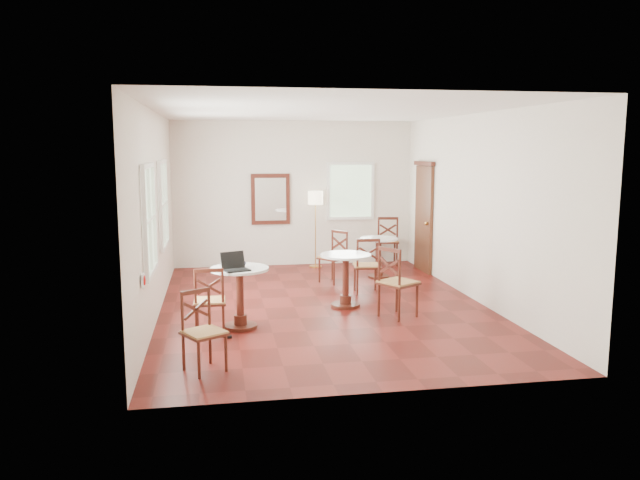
{
  "coord_description": "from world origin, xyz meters",
  "views": [
    {
      "loc": [
        -1.63,
        -9.22,
        2.45
      ],
      "look_at": [
        0.0,
        0.3,
        1.0
      ],
      "focal_mm": 34.43,
      "sensor_mm": 36.0,
      "label": 1
    }
  ],
  "objects_px": {
    "cafe_table_back": "(379,253)",
    "mouse": "(232,268)",
    "cafe_table_mid": "(346,274)",
    "water_glass": "(223,265)",
    "laptop": "(235,266)",
    "chair_near_b": "(203,331)",
    "chair_mid_b": "(397,282)",
    "chair_back_b": "(334,257)",
    "chair_back_a": "(387,241)",
    "power_adapter": "(228,337)",
    "chair_mid_a": "(367,266)",
    "chair_near_a": "(210,301)",
    "navy_mug": "(240,263)",
    "cafe_table_near": "(240,291)",
    "floor_lamp": "(315,203)"
  },
  "relations": [
    {
      "from": "cafe_table_back",
      "to": "mouse",
      "type": "xyz_separation_m",
      "value": [
        -2.84,
        -2.99,
        0.39
      ]
    },
    {
      "from": "cafe_table_mid",
      "to": "water_glass",
      "type": "xyz_separation_m",
      "value": [
        -1.89,
        -0.96,
        0.39
      ]
    },
    {
      "from": "mouse",
      "to": "laptop",
      "type": "bearing_deg",
      "value": -72.87
    },
    {
      "from": "chair_near_b",
      "to": "laptop",
      "type": "xyz_separation_m",
      "value": [
        0.4,
        1.41,
        0.46
      ]
    },
    {
      "from": "cafe_table_mid",
      "to": "chair_mid_b",
      "type": "bearing_deg",
      "value": -49.59
    },
    {
      "from": "cafe_table_back",
      "to": "water_glass",
      "type": "bearing_deg",
      "value": -134.95
    },
    {
      "from": "cafe_table_back",
      "to": "chair_mid_b",
      "type": "xyz_separation_m",
      "value": [
        -0.47,
        -2.73,
        0.05
      ]
    },
    {
      "from": "cafe_table_back",
      "to": "chair_back_b",
      "type": "distance_m",
      "value": 0.96
    },
    {
      "from": "chair_near_b",
      "to": "chair_back_a",
      "type": "relative_size",
      "value": 0.87
    },
    {
      "from": "water_glass",
      "to": "power_adapter",
      "type": "bearing_deg",
      "value": -82.57
    },
    {
      "from": "chair_mid_a",
      "to": "laptop",
      "type": "distance_m",
      "value": 2.96
    },
    {
      "from": "mouse",
      "to": "chair_back_a",
      "type": "bearing_deg",
      "value": 46.12
    },
    {
      "from": "cafe_table_mid",
      "to": "chair_near_b",
      "type": "distance_m",
      "value": 3.26
    },
    {
      "from": "cafe_table_back",
      "to": "laptop",
      "type": "xyz_separation_m",
      "value": [
        -2.81,
        -3.06,
        0.43
      ]
    },
    {
      "from": "chair_back_a",
      "to": "chair_back_b",
      "type": "xyz_separation_m",
      "value": [
        -1.43,
        -1.49,
        -0.04
      ]
    },
    {
      "from": "chair_mid_b",
      "to": "mouse",
      "type": "xyz_separation_m",
      "value": [
        -2.37,
        -0.25,
        0.34
      ]
    },
    {
      "from": "cafe_table_back",
      "to": "chair_mid_a",
      "type": "height_order",
      "value": "chair_mid_a"
    },
    {
      "from": "cafe_table_mid",
      "to": "mouse",
      "type": "xyz_separation_m",
      "value": [
        -1.76,
        -0.97,
        0.35
      ]
    },
    {
      "from": "chair_mid_b",
      "to": "mouse",
      "type": "distance_m",
      "value": 2.41
    },
    {
      "from": "chair_near_a",
      "to": "laptop",
      "type": "height_order",
      "value": "laptop"
    },
    {
      "from": "cafe_table_back",
      "to": "chair_mid_b",
      "type": "distance_m",
      "value": 2.77
    },
    {
      "from": "chair_mid_a",
      "to": "water_glass",
      "type": "relative_size",
      "value": 8.39
    },
    {
      "from": "chair_near_b",
      "to": "navy_mug",
      "type": "height_order",
      "value": "navy_mug"
    },
    {
      "from": "cafe_table_near",
      "to": "chair_near_a",
      "type": "bearing_deg",
      "value": -148.92
    },
    {
      "from": "cafe_table_near",
      "to": "chair_back_a",
      "type": "bearing_deg",
      "value": 51.74
    },
    {
      "from": "navy_mug",
      "to": "cafe_table_back",
      "type": "bearing_deg",
      "value": 46.24
    },
    {
      "from": "cafe_table_near",
      "to": "chair_near_a",
      "type": "relative_size",
      "value": 0.92
    },
    {
      "from": "chair_mid_a",
      "to": "water_glass",
      "type": "height_order",
      "value": "chair_mid_a"
    },
    {
      "from": "chair_back_b",
      "to": "water_glass",
      "type": "height_order",
      "value": "water_glass"
    },
    {
      "from": "cafe_table_back",
      "to": "navy_mug",
      "type": "bearing_deg",
      "value": -133.76
    },
    {
      "from": "chair_mid_b",
      "to": "power_adapter",
      "type": "distance_m",
      "value": 2.58
    },
    {
      "from": "chair_near_b",
      "to": "power_adapter",
      "type": "relative_size",
      "value": 10.3
    },
    {
      "from": "chair_back_b",
      "to": "floor_lamp",
      "type": "height_order",
      "value": "floor_lamp"
    },
    {
      "from": "cafe_table_near",
      "to": "chair_mid_b",
      "type": "xyz_separation_m",
      "value": [
        2.27,
        0.16,
        -0.0
      ]
    },
    {
      "from": "chair_back_b",
      "to": "chair_mid_a",
      "type": "bearing_deg",
      "value": -15.48
    },
    {
      "from": "cafe_table_mid",
      "to": "power_adapter",
      "type": "distance_m",
      "value": 2.32
    },
    {
      "from": "chair_near_b",
      "to": "mouse",
      "type": "distance_m",
      "value": 1.59
    },
    {
      "from": "navy_mug",
      "to": "laptop",
      "type": "bearing_deg",
      "value": -110.79
    },
    {
      "from": "chair_mid_b",
      "to": "chair_back_a",
      "type": "xyz_separation_m",
      "value": [
        0.98,
        3.96,
        -0.0
      ]
    },
    {
      "from": "cafe_table_mid",
      "to": "chair_back_b",
      "type": "distance_m",
      "value": 1.76
    },
    {
      "from": "chair_mid_a",
      "to": "navy_mug",
      "type": "relative_size",
      "value": 7.54
    },
    {
      "from": "laptop",
      "to": "navy_mug",
      "type": "xyz_separation_m",
      "value": [
        0.08,
        0.2,
        -0.01
      ]
    },
    {
      "from": "floor_lamp",
      "to": "chair_mid_b",
      "type": "bearing_deg",
      "value": -82.1
    },
    {
      "from": "chair_back_b",
      "to": "laptop",
      "type": "relative_size",
      "value": 2.32
    },
    {
      "from": "chair_near_b",
      "to": "chair_back_b",
      "type": "height_order",
      "value": "chair_back_b"
    },
    {
      "from": "cafe_table_near",
      "to": "chair_mid_b",
      "type": "distance_m",
      "value": 2.28
    },
    {
      "from": "laptop",
      "to": "power_adapter",
      "type": "xyz_separation_m",
      "value": [
        -0.11,
        -0.28,
        -0.88
      ]
    },
    {
      "from": "cafe_table_mid",
      "to": "mouse",
      "type": "height_order",
      "value": "mouse"
    },
    {
      "from": "cafe_table_mid",
      "to": "chair_mid_a",
      "type": "xyz_separation_m",
      "value": [
        0.54,
        0.81,
        -0.04
      ]
    },
    {
      "from": "chair_near_b",
      "to": "chair_back_b",
      "type": "bearing_deg",
      "value": 30.42
    }
  ]
}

